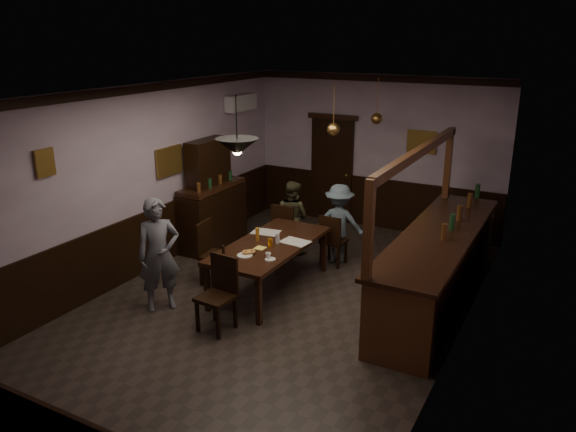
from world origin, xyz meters
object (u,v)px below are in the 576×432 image
Objects in this scene: person_standing at (159,255)px; pendant_brass_far at (377,119)px; chair_side at (211,250)px; person_seated_left at (292,217)px; sideboard at (212,204)px; dining_table at (270,247)px; pendant_iron at (237,147)px; soda_can at (270,243)px; coffee_cup at (268,255)px; pendant_brass_mid at (333,130)px; chair_far_left at (285,228)px; person_seated_right at (339,223)px; chair_near at (220,290)px; bar_counter at (438,266)px; chair_far_right at (332,238)px.

person_standing is 4.53m from pendant_brass_far.
pendant_brass_far is (1.56, 2.89, 1.76)m from chair_side.
chair_side is 3.72m from pendant_brass_far.
sideboard is (-1.43, -0.40, 0.14)m from person_seated_left.
dining_table is 1.84m from pendant_iron.
person_standing is 13.47× the size of soda_can.
soda_can is (-0.21, 0.42, 0.01)m from coffee_cup.
person_seated_left is 2.93m from pendant_iron.
person_standing is at bearing -120.61° from pendant_brass_mid.
coffee_cup is at bearing 106.71° from chair_far_left.
person_seated_left is at bearing -12.40° from person_seated_right.
chair_near is 1.29× the size of pendant_iron.
person_standing is 2.10× the size of pendant_iron.
bar_counter reaches higher than chair_far_left.
person_seated_right is (0.00, 0.27, 0.18)m from chair_far_right.
chair_near is 0.87m from coffee_cup.
chair_far_left is 1.24× the size of pendant_iron.
pendant_brass_mid is (-1.89, 0.50, 1.73)m from bar_counter.
chair_far_left is 1.18× the size of pendant_brass_mid.
sideboard is (-1.88, 1.15, 0.10)m from dining_table.
coffee_cup is 0.04× the size of sideboard.
person_seated_right is (0.45, 1.55, -0.01)m from dining_table.
chair_far_right is at bearing -97.25° from pendant_brass_far.
chair_side is 1.67m from sideboard.
chair_side is at bearing -174.53° from soda_can.
sideboard is at bearing 28.53° from chair_side.
sideboard reaches higher than chair_side.
person_seated_left is 2.27m from pendant_brass_far.
chair_near reaches higher than coffee_cup.
chair_far_left is 1.18× the size of pendant_brass_far.
dining_table is 2.09m from pendant_brass_mid.
pendant_iron is (-2.32, -1.56, 1.77)m from bar_counter.
pendant_brass_mid is at bearing 75.27° from soda_can.
person_standing is 2.00× the size of pendant_brass_mid.
bar_counter is (2.77, -0.79, -0.08)m from person_seated_left.
pendant_iron is (-0.46, -2.35, 1.67)m from person_seated_right.
chair_side is 1.22× the size of pendant_brass_far.
chair_near reaches higher than chair_side.
sideboard reaches higher than person_seated_left.
soda_can is at bearing -6.00° from person_standing.
pendant_brass_mid is (2.31, 0.11, 1.51)m from sideboard.
chair_side reaches higher than coffee_cup.
bar_counter is at bearing 164.41° from chair_far_left.
person_standing is at bearing 71.23° from chair_far_left.
pendant_brass_far is (0.35, 3.21, 1.50)m from coffee_cup.
chair_side is at bearing -163.45° from bar_counter.
person_seated_left is at bearing 26.43° from person_standing.
person_seated_left is at bearing 161.69° from pendant_brass_mid.
person_seated_left is 1.50m from sideboard.
chair_far_right is 1.84m from coffee_cup.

